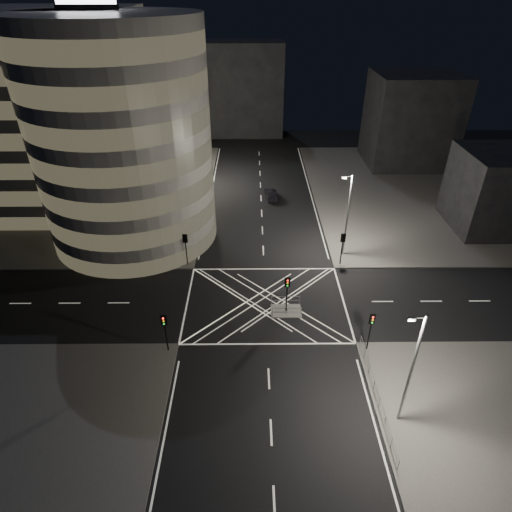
{
  "coord_description": "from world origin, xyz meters",
  "views": [
    {
      "loc": [
        -1.26,
        -34.2,
        27.56
      ],
      "look_at": [
        -0.94,
        4.08,
        3.0
      ],
      "focal_mm": 30.0,
      "sensor_mm": 36.0,
      "label": 1
    }
  ],
  "objects_px": {
    "traffic_signal_fl": "(186,244)",
    "street_lamp_right_near": "(411,368)",
    "traffic_signal_nl": "(165,326)",
    "street_lamp_left_far": "(200,152)",
    "traffic_signal_island": "(287,288)",
    "central_island": "(286,311)",
    "traffic_signal_fr": "(343,243)",
    "traffic_signal_nr": "(371,325)",
    "street_lamp_right_far": "(347,213)",
    "street_lamp_left_near": "(184,202)",
    "sedan": "(271,194)"
  },
  "relations": [
    {
      "from": "central_island",
      "to": "traffic_signal_island",
      "type": "xyz_separation_m",
      "value": [
        0.0,
        0.0,
        2.84
      ]
    },
    {
      "from": "traffic_signal_nr",
      "to": "traffic_signal_island",
      "type": "height_order",
      "value": "same"
    },
    {
      "from": "traffic_signal_nl",
      "to": "sedan",
      "type": "xyz_separation_m",
      "value": [
        10.3,
        31.67,
        -2.23
      ]
    },
    {
      "from": "traffic_signal_fl",
      "to": "street_lamp_right_near",
      "type": "bearing_deg",
      "value": -48.76
    },
    {
      "from": "central_island",
      "to": "traffic_signal_fl",
      "type": "height_order",
      "value": "traffic_signal_fl"
    },
    {
      "from": "street_lamp_left_far",
      "to": "street_lamp_left_near",
      "type": "bearing_deg",
      "value": -90.0
    },
    {
      "from": "traffic_signal_nr",
      "to": "sedan",
      "type": "height_order",
      "value": "traffic_signal_nr"
    },
    {
      "from": "traffic_signal_nl",
      "to": "traffic_signal_fr",
      "type": "height_order",
      "value": "same"
    },
    {
      "from": "street_lamp_left_far",
      "to": "traffic_signal_island",
      "type": "bearing_deg",
      "value": -70.05
    },
    {
      "from": "traffic_signal_nl",
      "to": "traffic_signal_island",
      "type": "height_order",
      "value": "same"
    },
    {
      "from": "traffic_signal_island",
      "to": "sedan",
      "type": "relative_size",
      "value": 0.96
    },
    {
      "from": "traffic_signal_nr",
      "to": "traffic_signal_fl",
      "type": "bearing_deg",
      "value": 142.31
    },
    {
      "from": "central_island",
      "to": "traffic_signal_fl",
      "type": "distance_m",
      "value": 13.91
    },
    {
      "from": "central_island",
      "to": "traffic_signal_nl",
      "type": "relative_size",
      "value": 0.75
    },
    {
      "from": "street_lamp_right_far",
      "to": "traffic_signal_fl",
      "type": "bearing_deg",
      "value": -173.12
    },
    {
      "from": "traffic_signal_fl",
      "to": "sedan",
      "type": "bearing_deg",
      "value": 60.31
    },
    {
      "from": "street_lamp_left_far",
      "to": "traffic_signal_nl",
      "type": "bearing_deg",
      "value": -89.01
    },
    {
      "from": "central_island",
      "to": "traffic_signal_nr",
      "type": "height_order",
      "value": "traffic_signal_nr"
    },
    {
      "from": "street_lamp_left_near",
      "to": "street_lamp_right_far",
      "type": "height_order",
      "value": "same"
    },
    {
      "from": "street_lamp_right_far",
      "to": "street_lamp_right_near",
      "type": "height_order",
      "value": "same"
    },
    {
      "from": "traffic_signal_nl",
      "to": "street_lamp_right_near",
      "type": "bearing_deg",
      "value": -21.55
    },
    {
      "from": "traffic_signal_fl",
      "to": "street_lamp_right_near",
      "type": "height_order",
      "value": "street_lamp_right_near"
    },
    {
      "from": "street_lamp_left_far",
      "to": "central_island",
      "type": "bearing_deg",
      "value": -70.05
    },
    {
      "from": "traffic_signal_nr",
      "to": "street_lamp_right_far",
      "type": "distance_m",
      "value": 16.03
    },
    {
      "from": "central_island",
      "to": "sedan",
      "type": "bearing_deg",
      "value": 91.09
    },
    {
      "from": "street_lamp_right_near",
      "to": "sedan",
      "type": "bearing_deg",
      "value": 101.54
    },
    {
      "from": "traffic_signal_nl",
      "to": "street_lamp_right_near",
      "type": "xyz_separation_m",
      "value": [
        18.24,
        -7.2,
        2.63
      ]
    },
    {
      "from": "street_lamp_right_near",
      "to": "central_island",
      "type": "bearing_deg",
      "value": 120.75
    },
    {
      "from": "traffic_signal_island",
      "to": "street_lamp_right_far",
      "type": "xyz_separation_m",
      "value": [
        7.44,
        10.5,
        2.63
      ]
    },
    {
      "from": "street_lamp_left_far",
      "to": "street_lamp_right_far",
      "type": "distance_m",
      "value": 28.23
    },
    {
      "from": "street_lamp_right_far",
      "to": "street_lamp_right_near",
      "type": "bearing_deg",
      "value": -90.0
    },
    {
      "from": "traffic_signal_fr",
      "to": "traffic_signal_nr",
      "type": "bearing_deg",
      "value": -90.0
    },
    {
      "from": "street_lamp_left_near",
      "to": "street_lamp_right_near",
      "type": "height_order",
      "value": "same"
    },
    {
      "from": "traffic_signal_fl",
      "to": "traffic_signal_island",
      "type": "height_order",
      "value": "same"
    },
    {
      "from": "street_lamp_right_near",
      "to": "sedan",
      "type": "xyz_separation_m",
      "value": [
        -7.94,
        38.87,
        -4.85
      ]
    },
    {
      "from": "traffic_signal_fr",
      "to": "sedan",
      "type": "bearing_deg",
      "value": 112.0
    },
    {
      "from": "traffic_signal_fr",
      "to": "traffic_signal_nr",
      "type": "xyz_separation_m",
      "value": [
        0.0,
        -13.6,
        0.0
      ]
    },
    {
      "from": "traffic_signal_fl",
      "to": "traffic_signal_nr",
      "type": "distance_m",
      "value": 22.24
    },
    {
      "from": "street_lamp_right_near",
      "to": "sedan",
      "type": "distance_m",
      "value": 39.96
    },
    {
      "from": "traffic_signal_fr",
      "to": "street_lamp_left_far",
      "type": "bearing_deg",
      "value": 128.17
    },
    {
      "from": "traffic_signal_island",
      "to": "sedan",
      "type": "distance_m",
      "value": 26.47
    },
    {
      "from": "traffic_signal_nr",
      "to": "traffic_signal_island",
      "type": "relative_size",
      "value": 1.0
    },
    {
      "from": "central_island",
      "to": "traffic_signal_nr",
      "type": "distance_m",
      "value": 9.08
    },
    {
      "from": "traffic_signal_island",
      "to": "street_lamp_left_far",
      "type": "distance_m",
      "value": 33.61
    },
    {
      "from": "traffic_signal_island",
      "to": "street_lamp_right_near",
      "type": "bearing_deg",
      "value": -59.25
    },
    {
      "from": "traffic_signal_nl",
      "to": "street_lamp_right_far",
      "type": "bearing_deg",
      "value": 40.91
    },
    {
      "from": "traffic_signal_nl",
      "to": "street_lamp_right_far",
      "type": "relative_size",
      "value": 0.4
    },
    {
      "from": "street_lamp_left_far",
      "to": "street_lamp_right_near",
      "type": "distance_m",
      "value": 47.88
    },
    {
      "from": "street_lamp_left_far",
      "to": "street_lamp_right_near",
      "type": "height_order",
      "value": "same"
    },
    {
      "from": "central_island",
      "to": "traffic_signal_fl",
      "type": "bearing_deg",
      "value": 142.46
    }
  ]
}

